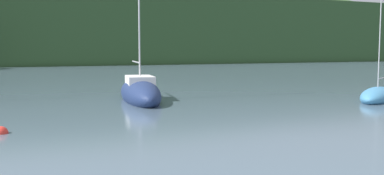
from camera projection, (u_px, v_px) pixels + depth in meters
wooded_hillside at (86, 37)px, 103.49m from camera, size 352.00×49.03×34.71m
sailboat_mid_0 at (140, 92)px, 26.14m from camera, size 3.37×8.47×12.71m
sailboat_mid_2 at (378, 96)px, 25.91m from camera, size 5.16×4.20×6.86m
mooring_buoy_near at (1, 133)px, 15.93m from camera, size 0.54×0.54×0.54m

